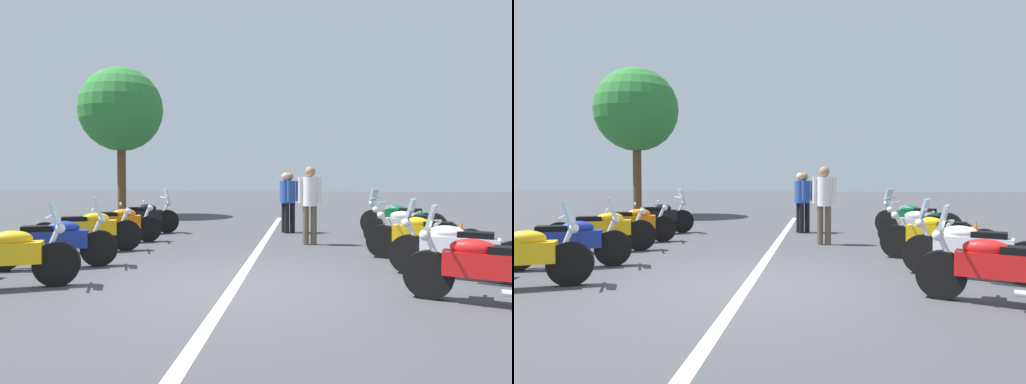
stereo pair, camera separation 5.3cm
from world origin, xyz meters
TOP-DOWN VIEW (x-y plane):
  - ground_plane at (0.00, 0.00)m, footprint 80.00×80.00m
  - lane_centre_stripe at (3.02, 0.00)m, footprint 14.75×0.16m
  - motorcycle_left_row_0 at (-0.60, 3.16)m, footprint 1.01×2.01m
  - motorcycle_left_row_1 at (0.81, 3.22)m, footprint 1.03×2.00m
  - motorcycle_left_row_2 at (2.39, 3.44)m, footprint 1.07×2.06m
  - motorcycle_left_row_3 at (3.71, 3.38)m, footprint 1.02×1.95m
  - motorcycle_left_row_4 at (5.25, 3.39)m, footprint 1.30×1.82m
  - motorcycle_right_row_0 at (-0.64, -3.16)m, footprint 0.96×1.90m
  - motorcycle_right_row_1 at (0.77, -3.28)m, footprint 1.03×1.96m
  - motorcycle_right_row_2 at (2.20, -3.15)m, footprint 0.97×2.06m
  - motorcycle_right_row_3 at (3.69, -3.22)m, footprint 1.07×1.91m
  - motorcycle_right_row_4 at (5.37, -3.37)m, footprint 1.31×1.95m
  - traffic_cone_0 at (3.89, -4.36)m, footprint 0.36×0.36m
  - bystander_0 at (3.96, -1.08)m, footprint 0.32×0.53m
  - bystander_1 at (6.12, -0.53)m, footprint 0.32×0.53m
  - bystander_2 at (6.05, -0.43)m, footprint 0.48×0.32m
  - roadside_tree_0 at (10.42, 6.14)m, footprint 3.21×3.21m

SIDE VIEW (x-z plane):
  - ground_plane at x=0.00m, z-range 0.00..0.00m
  - lane_centre_stripe at x=3.02m, z-range 0.00..0.01m
  - traffic_cone_0 at x=3.89m, z-range -0.02..0.60m
  - motorcycle_left_row_3 at x=3.71m, z-range -0.04..0.94m
  - motorcycle_right_row_3 at x=3.69m, z-range -0.04..0.95m
  - motorcycle_right_row_2 at x=2.20m, z-range -0.04..0.96m
  - motorcycle_left_row_2 at x=2.39m, z-range -0.04..0.96m
  - motorcycle_right_row_0 at x=-0.64m, z-range -0.14..1.06m
  - motorcycle_left_row_1 at x=0.81m, z-range -0.14..1.06m
  - motorcycle_right_row_1 at x=0.77m, z-range -0.14..1.07m
  - motorcycle_left_row_0 at x=-0.60m, z-range -0.14..1.07m
  - motorcycle_left_row_4 at x=5.25m, z-range -0.14..1.07m
  - motorcycle_right_row_4 at x=5.37m, z-range -0.13..1.09m
  - bystander_2 at x=6.05m, z-range 0.14..1.80m
  - bystander_1 at x=6.12m, z-range 0.14..1.80m
  - bystander_0 at x=3.96m, z-range 0.16..1.94m
  - roadside_tree_0 at x=10.42m, z-range 1.24..6.99m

